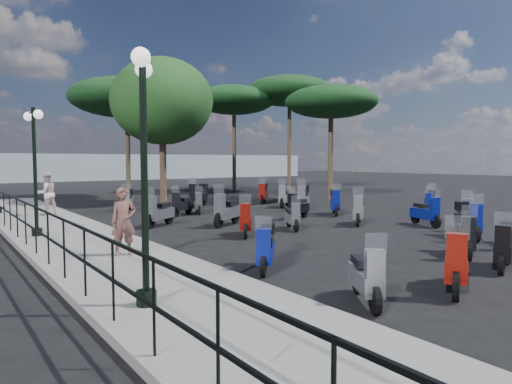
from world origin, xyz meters
TOP-DOWN VIEW (x-y plane):
  - ground at (0.00, 0.00)m, footprint 120.00×120.00m
  - sidewalk at (-6.50, 3.00)m, footprint 3.00×30.00m
  - railing at (-7.80, 2.80)m, footprint 0.04×26.04m
  - lamp_post_0 at (-7.19, -4.36)m, footprint 0.62×1.04m
  - lamp_post_1 at (-7.31, 3.43)m, footprint 0.38×1.07m
  - woman at (-6.21, -0.63)m, footprint 0.61×0.45m
  - pedestrian_far at (-6.04, 8.63)m, footprint 0.97×0.84m
  - scooter_0 at (-2.29, -6.37)m, footprint 1.58×1.04m
  - scooter_1 at (-4.12, -5.93)m, footprint 0.98×1.34m
  - scooter_2 at (-4.09, -3.19)m, footprint 1.13×1.23m
  - scooter_3 at (-1.30, 2.82)m, footprint 1.65×1.12m
  - scooter_4 at (-3.30, 4.06)m, footprint 1.49×1.11m
  - scooter_5 at (-2.54, 9.22)m, footprint 0.93×1.52m
  - scooter_6 at (0.09, -6.06)m, footprint 1.54×0.79m
  - scooter_7 at (0.69, -4.82)m, footprint 1.36×1.14m
  - scooter_8 at (-2.00, 0.65)m, footprint 1.03×1.44m
  - scooter_9 at (-0.01, 0.77)m, footprint 0.82×1.37m
  - scooter_10 at (-1.26, 6.42)m, footprint 1.36×1.04m
  - scooter_11 at (-0.34, 6.71)m, footprint 0.82×1.42m
  - scooter_14 at (3.07, -3.57)m, footprint 1.29×1.39m
  - scooter_15 at (2.68, 0.30)m, footprint 1.38×1.17m
  - scooter_16 at (1.95, 2.78)m, footprint 1.56×0.83m
  - scooter_17 at (0.99, 9.12)m, footprint 1.58×1.29m
  - scooter_20 at (4.80, -2.63)m, footprint 1.63×0.82m
  - scooter_21 at (4.41, -1.26)m, footprint 0.81×1.59m
  - scooter_22 at (4.17, 2.93)m, footprint 1.28×1.40m
  - scooter_23 at (4.80, 8.88)m, footprint 1.30×1.37m
  - scooter_26 at (7.61, 0.78)m, footprint 1.26×0.98m
  - scooter_27 at (8.43, 1.22)m, footprint 1.38×1.10m
  - scooter_28 at (4.39, 6.58)m, footprint 1.44×1.19m
  - scooter_29 at (4.27, 5.05)m, footprint 1.52×1.35m
  - broadleaf_tree at (0.33, 11.78)m, footprint 5.35×5.35m
  - pine_0 at (8.44, 17.38)m, footprint 5.95×5.95m
  - pine_1 at (11.96, 15.32)m, footprint 6.26×6.26m
  - pine_2 at (0.14, 16.46)m, footprint 6.87×6.87m
  - pine_3 at (8.90, 7.98)m, footprint 5.25×5.25m
  - distant_hills at (0.00, 45.00)m, footprint 70.00×8.00m

SIDE VIEW (x-z plane):
  - ground at x=0.00m, z-range 0.00..0.00m
  - sidewalk at x=-6.50m, z-range 0.00..0.15m
  - scooter_9 at x=-0.01m, z-range -0.18..1.01m
  - scooter_26 at x=7.61m, z-range -0.18..1.01m
  - scooter_1 at x=-4.12m, z-range -0.19..1.05m
  - scooter_10 at x=-1.26m, z-range -0.20..1.08m
  - scooter_11 at x=-0.34m, z-range -0.15..1.06m
  - scooter_16 at x=1.95m, z-range -0.20..1.11m
  - scooter_2 at x=-4.09m, z-range -0.15..1.07m
  - scooter_27 at x=8.43m, z-range -0.20..1.12m
  - scooter_8 at x=-2.00m, z-range -0.20..1.12m
  - scooter_21 at x=4.41m, z-range -0.20..1.12m
  - scooter_20 at x=4.80m, z-range -0.21..1.15m
  - scooter_15 at x=2.68m, z-range -0.21..1.15m
  - scooter_6 at x=0.09m, z-range -0.16..1.12m
  - scooter_4 at x=-3.30m, z-range -0.21..1.18m
  - scooter_7 at x=0.69m, z-range -0.16..1.13m
  - scooter_28 at x=4.39m, z-range -0.21..1.19m
  - scooter_0 at x=-2.29m, z-range -0.22..1.20m
  - scooter_5 at x=-2.54m, z-range -0.16..1.15m
  - scooter_3 at x=-1.30m, z-range -0.23..1.26m
  - scooter_23 at x=4.80m, z-range -0.17..1.20m
  - scooter_22 at x=4.17m, z-range -0.17..1.21m
  - scooter_14 at x=3.07m, z-range -0.17..1.21m
  - scooter_29 at x=4.27m, z-range -0.18..1.29m
  - scooter_17 at x=0.99m, z-range -0.18..1.31m
  - railing at x=-7.80m, z-range 0.35..1.45m
  - woman at x=-6.21m, z-range 0.15..1.69m
  - pedestrian_far at x=-6.04m, z-range 0.15..1.86m
  - distant_hills at x=0.00m, z-range 0.00..3.00m
  - lamp_post_1 at x=-7.31m, z-range 0.41..4.05m
  - lamp_post_0 at x=-7.19m, z-range 0.42..4.20m
  - broadleaf_tree at x=0.33m, z-range 1.55..9.22m
  - pine_3 at x=8.90m, z-range 2.32..8.84m
  - pine_2 at x=0.14m, z-range 2.42..9.70m
  - pine_0 at x=8.44m, z-range 2.79..10.50m
  - pine_1 at x=11.96m, z-range 3.11..11.58m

